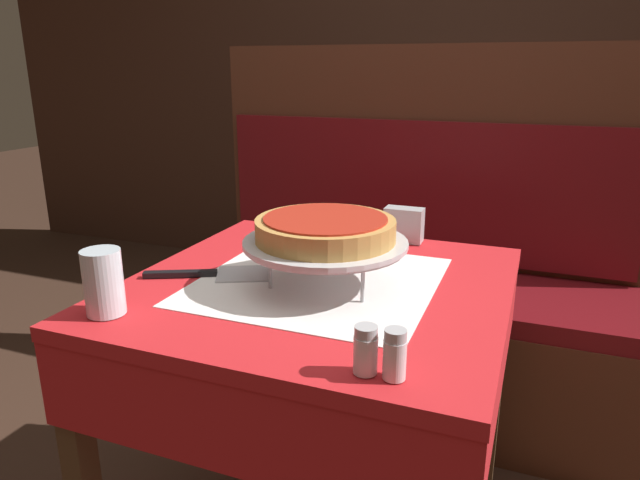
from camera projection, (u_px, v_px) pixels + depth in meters
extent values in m
cube|color=red|center=(318.00, 288.00, 1.24)|extent=(0.80, 0.80, 0.03)
cube|color=white|center=(318.00, 281.00, 1.23)|extent=(0.49, 0.49, 0.00)
cube|color=red|center=(318.00, 330.00, 1.27)|extent=(0.79, 0.79, 0.17)
cube|color=#4C331E|center=(254.00, 343.00, 1.80)|extent=(0.05, 0.05, 0.72)
cube|color=#4C331E|center=(492.00, 389.00, 1.54)|extent=(0.05, 0.05, 0.72)
cube|color=beige|center=(438.00, 170.00, 2.64)|extent=(0.65, 0.65, 0.03)
cube|color=white|center=(438.00, 167.00, 2.64)|extent=(0.41, 0.41, 0.00)
cube|color=beige|center=(437.00, 192.00, 2.67)|extent=(0.65, 0.65, 0.18)
cube|color=#4C331E|center=(357.00, 258.00, 2.59)|extent=(0.05, 0.05, 0.72)
cube|color=#4C331E|center=(490.00, 275.00, 2.39)|extent=(0.05, 0.05, 0.72)
cube|color=#4C331E|center=(390.00, 226.00, 3.11)|extent=(0.05, 0.05, 0.72)
cube|color=#4C331E|center=(501.00, 238.00, 2.91)|extent=(0.05, 0.05, 0.72)
cube|color=#4C2819|center=(402.00, 349.00, 2.06)|extent=(1.52, 0.49, 0.44)
cube|color=#600F14|center=(405.00, 285.00, 1.98)|extent=(1.49, 0.48, 0.06)
cube|color=#4C2819|center=(424.00, 157.00, 2.05)|extent=(1.52, 0.06, 0.77)
cube|color=#600F14|center=(419.00, 191.00, 2.05)|extent=(1.46, 0.02, 0.49)
cube|color=#3D2319|center=(465.00, 66.00, 2.95)|extent=(6.00, 0.04, 2.40)
cylinder|color=#ADADB2|center=(343.00, 251.00, 1.30)|extent=(0.01, 0.01, 0.08)
cylinder|color=#ADADB2|center=(270.00, 269.00, 1.18)|extent=(0.01, 0.01, 0.08)
cylinder|color=#ADADB2|center=(363.00, 282.00, 1.11)|extent=(0.01, 0.01, 0.08)
cylinder|color=#ADADB2|center=(325.00, 249.00, 1.18)|extent=(0.23, 0.23, 0.01)
cylinder|color=silver|center=(325.00, 246.00, 1.18)|extent=(0.33, 0.33, 0.01)
cylinder|color=silver|center=(325.00, 242.00, 1.18)|extent=(0.34, 0.34, 0.01)
cylinder|color=#C68E47|center=(325.00, 230.00, 1.17)|extent=(0.29, 0.29, 0.04)
cylinder|color=#B22819|center=(325.00, 219.00, 1.16)|extent=(0.26, 0.26, 0.01)
cube|color=#BCBCC1|center=(244.00, 274.00, 1.27)|extent=(0.15, 0.14, 0.00)
cube|color=black|center=(180.00, 274.00, 1.25)|extent=(0.15, 0.09, 0.01)
cylinder|color=silver|center=(104.00, 282.00, 1.05)|extent=(0.07, 0.07, 0.12)
cylinder|color=silver|center=(366.00, 355.00, 0.85)|extent=(0.04, 0.04, 0.06)
cylinder|color=#B7B7BC|center=(366.00, 332.00, 0.84)|extent=(0.04, 0.04, 0.02)
cylinder|color=silver|center=(395.00, 359.00, 0.84)|extent=(0.04, 0.04, 0.06)
cylinder|color=#B7B7BC|center=(396.00, 335.00, 0.83)|extent=(0.03, 0.03, 0.02)
cube|color=#B2B2B7|center=(404.00, 225.00, 1.50)|extent=(0.10, 0.05, 0.09)
cube|color=black|center=(421.00, 165.00, 2.58)|extent=(0.14, 0.14, 0.03)
cylinder|color=black|center=(422.00, 146.00, 2.55)|extent=(0.01, 0.01, 0.14)
cylinder|color=#99194C|center=(424.00, 149.00, 2.60)|extent=(0.04, 0.04, 0.11)
cylinder|color=white|center=(419.00, 151.00, 2.52)|extent=(0.04, 0.04, 0.11)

